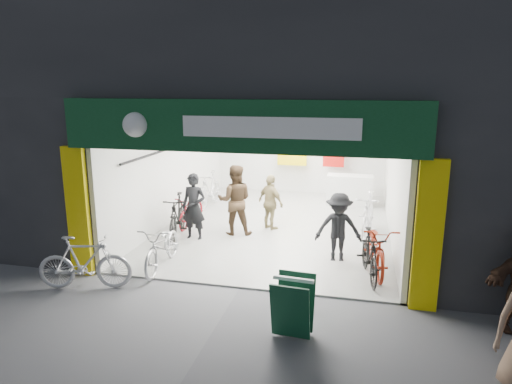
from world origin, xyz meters
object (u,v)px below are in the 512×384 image
(parked_bike, at_px, (85,262))
(sandwich_board, at_px, (293,305))
(bike_right_front, at_px, (370,255))
(bike_left_front, at_px, (163,246))

(parked_bike, distance_m, sandwich_board, 4.09)
(bike_right_front, xyz_separation_m, parked_bike, (-5.17, -1.65, 0.03))
(bike_right_front, bearing_deg, sandwich_board, -124.36)
(bike_left_front, xyz_separation_m, parked_bike, (-1.00, -1.24, 0.04))
(bike_right_front, height_order, sandwich_board, bike_right_front)
(bike_right_front, bearing_deg, parked_bike, -171.08)
(bike_right_front, height_order, parked_bike, parked_bike)
(parked_bike, relative_size, sandwich_board, 1.89)
(bike_left_front, relative_size, parked_bike, 1.06)
(bike_left_front, bearing_deg, sandwich_board, -37.30)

